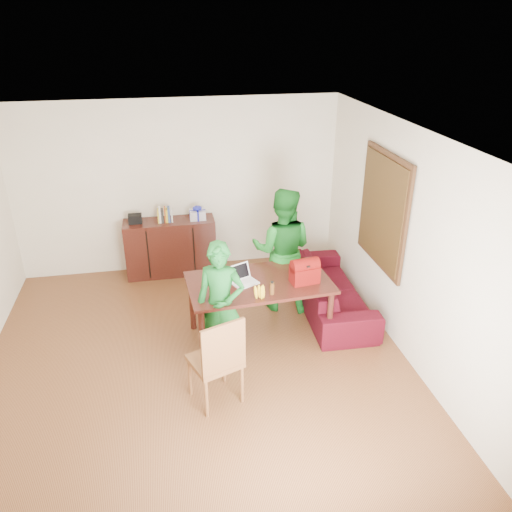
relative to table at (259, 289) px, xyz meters
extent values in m
cube|color=#4C2613|center=(-0.83, -0.49, -0.76)|extent=(5.00, 5.50, 0.10)
cube|color=white|center=(-0.83, -0.49, 2.04)|extent=(5.00, 5.50, 0.10)
cube|color=beige|center=(-0.83, 2.31, 0.64)|extent=(5.00, 0.10, 2.70)
cube|color=beige|center=(-0.83, -3.29, 0.64)|extent=(5.00, 0.10, 2.70)
cube|color=beige|center=(1.72, -0.49, 0.64)|extent=(0.10, 5.50, 2.70)
cube|color=#3F2614|center=(1.63, 0.21, 0.84)|extent=(0.04, 1.28, 1.48)
cube|color=#4C3116|center=(1.60, 0.21, 0.84)|extent=(0.01, 1.18, 1.36)
cube|color=black|center=(-1.03, 2.02, -0.26)|extent=(1.40, 0.45, 0.90)
cube|color=black|center=(-1.53, 2.02, 0.26)|extent=(0.20, 0.14, 0.14)
cube|color=silver|center=(-0.58, 2.02, 0.26)|extent=(0.24, 0.22, 0.14)
ellipsoid|color=#191EA3|center=(-0.58, 2.02, 0.36)|extent=(0.14, 0.14, 0.07)
cube|color=black|center=(0.00, 0.00, 0.09)|extent=(1.81, 1.10, 0.04)
cylinder|color=black|center=(-0.76, -0.46, -0.32)|extent=(0.08, 0.08, 0.78)
cylinder|color=black|center=(0.82, -0.36, -0.32)|extent=(0.08, 0.08, 0.78)
cylinder|color=black|center=(-0.82, 0.36, -0.32)|extent=(0.08, 0.08, 0.78)
cylinder|color=black|center=(0.76, 0.46, -0.32)|extent=(0.08, 0.08, 0.78)
cube|color=brown|center=(-0.68, -1.05, -0.21)|extent=(0.62, 0.61, 0.06)
cube|color=brown|center=(-0.61, -1.24, 0.08)|extent=(0.47, 0.20, 0.55)
imported|color=#166623|center=(-0.53, -0.39, 0.06)|extent=(0.65, 0.53, 1.55)
imported|color=#16651C|center=(0.46, 0.71, 0.16)|extent=(1.03, 0.91, 1.75)
cube|color=white|center=(-0.18, -0.03, 0.11)|extent=(0.35, 0.31, 0.02)
cube|color=black|center=(-0.18, -0.03, 0.22)|extent=(0.30, 0.19, 0.19)
cylinder|color=#563013|center=(0.09, -0.33, 0.19)|extent=(0.06, 0.06, 0.17)
cube|color=#670E06|center=(0.54, -0.13, 0.23)|extent=(0.36, 0.24, 0.25)
imported|color=#3F0808|center=(1.12, 0.51, -0.41)|extent=(0.87, 2.07, 0.60)
camera|label=1|loc=(-1.05, -5.27, 3.06)|focal=35.00mm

